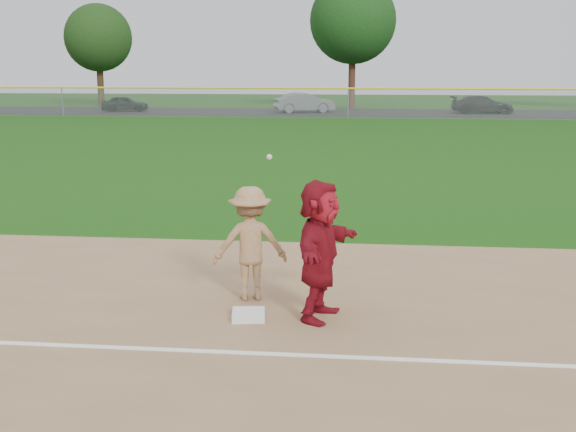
# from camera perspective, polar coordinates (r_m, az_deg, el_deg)

# --- Properties ---
(ground) EXTENTS (160.00, 160.00, 0.00)m
(ground) POSITION_cam_1_polar(r_m,az_deg,el_deg) (9.89, -0.93, -9.19)
(ground) COLOR #18480D
(ground) RESTS_ON ground
(foul_line) EXTENTS (60.00, 0.10, 0.01)m
(foul_line) POSITION_cam_1_polar(r_m,az_deg,el_deg) (9.14, -1.54, -10.83)
(foul_line) COLOR white
(foul_line) RESTS_ON infield_dirt
(parking_asphalt) EXTENTS (120.00, 10.00, 0.01)m
(parking_asphalt) POSITION_cam_1_polar(r_m,az_deg,el_deg) (55.29, 4.91, 8.14)
(parking_asphalt) COLOR black
(parking_asphalt) RESTS_ON ground
(first_base) EXTENTS (0.52, 0.52, 0.10)m
(first_base) POSITION_cam_1_polar(r_m,az_deg,el_deg) (10.35, -3.14, -7.80)
(first_base) COLOR white
(first_base) RESTS_ON infield_dirt
(base_runner) EXTENTS (1.07, 1.94, 1.99)m
(base_runner) POSITION_cam_1_polar(r_m,az_deg,el_deg) (10.09, 2.53, -2.71)
(base_runner) COLOR maroon
(base_runner) RESTS_ON infield_dirt
(car_left) EXTENTS (3.74, 2.05, 1.21)m
(car_left) POSITION_cam_1_polar(r_m,az_deg,el_deg) (57.64, -12.75, 8.66)
(car_left) COLOR black
(car_left) RESTS_ON parking_asphalt
(car_mid) EXTENTS (4.75, 2.95, 1.48)m
(car_mid) POSITION_cam_1_polar(r_m,az_deg,el_deg) (55.04, 1.29, 8.94)
(car_mid) COLOR slate
(car_mid) RESTS_ON parking_asphalt
(car_right) EXTENTS (4.62, 2.04, 1.32)m
(car_right) POSITION_cam_1_polar(r_m,az_deg,el_deg) (55.85, 15.09, 8.51)
(car_right) COLOR black
(car_right) RESTS_ON parking_asphalt
(first_base_play) EXTENTS (1.25, 1.15, 2.32)m
(first_base_play) POSITION_cam_1_polar(r_m,az_deg,el_deg) (10.98, -3.00, -2.16)
(first_base_play) COLOR gray
(first_base_play) RESTS_ON infield_dirt
(outfield_fence) EXTENTS (110.00, 0.12, 110.00)m
(outfield_fence) POSITION_cam_1_polar(r_m,az_deg,el_deg) (49.20, 4.80, 9.97)
(outfield_fence) COLOR #999EA0
(outfield_fence) RESTS_ON ground
(tree_1) EXTENTS (5.80, 5.80, 8.75)m
(tree_1) POSITION_cam_1_polar(r_m,az_deg,el_deg) (66.36, -14.77, 13.45)
(tree_1) COLOR #332112
(tree_1) RESTS_ON ground
(tree_2) EXTENTS (7.00, 7.00, 10.58)m
(tree_2) POSITION_cam_1_polar(r_m,az_deg,el_deg) (60.77, 5.15, 15.13)
(tree_2) COLOR #3B2115
(tree_2) RESTS_ON ground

